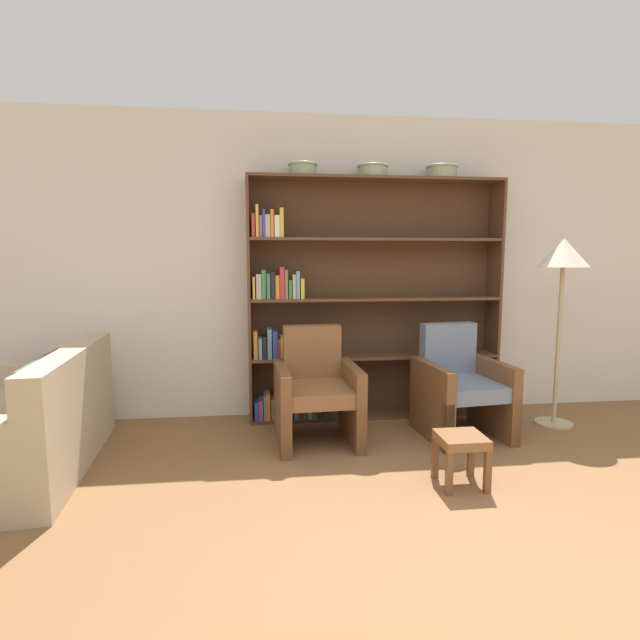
{
  "coord_description": "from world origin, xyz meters",
  "views": [
    {
      "loc": [
        -1.04,
        -2.02,
        1.48
      ],
      "look_at": [
        -0.54,
        2.11,
        0.95
      ],
      "focal_mm": 28.0,
      "sensor_mm": 36.0,
      "label": 1
    }
  ],
  "objects_px": {
    "armchair_leather": "(316,392)",
    "footstool": "(461,446)",
    "bookshelf": "(353,307)",
    "bowl_brass": "(373,170)",
    "armchair_cushioned": "(460,387)",
    "couch": "(26,429)",
    "bowl_sage": "(442,171)",
    "floor_lamp": "(563,264)",
    "bowl_terracotta": "(303,169)"
  },
  "relations": [
    {
      "from": "armchair_leather",
      "to": "footstool",
      "type": "distance_m",
      "value": 1.25
    },
    {
      "from": "bookshelf",
      "to": "bowl_brass",
      "type": "bearing_deg",
      "value": -8.83
    },
    {
      "from": "armchair_cushioned",
      "to": "couch",
      "type": "bearing_deg",
      "value": -0.26
    },
    {
      "from": "armchair_leather",
      "to": "footstool",
      "type": "xyz_separation_m",
      "value": [
        0.84,
        -0.92,
        -0.14
      ]
    },
    {
      "from": "bowl_sage",
      "to": "bowl_brass",
      "type": "bearing_deg",
      "value": -180.0
    },
    {
      "from": "armchair_leather",
      "to": "floor_lamp",
      "type": "height_order",
      "value": "floor_lamp"
    },
    {
      "from": "bookshelf",
      "to": "armchair_leather",
      "type": "height_order",
      "value": "bookshelf"
    },
    {
      "from": "bookshelf",
      "to": "bowl_brass",
      "type": "relative_size",
      "value": 8.25
    },
    {
      "from": "bookshelf",
      "to": "armchair_cushioned",
      "type": "height_order",
      "value": "bookshelf"
    },
    {
      "from": "couch",
      "to": "armchair_cushioned",
      "type": "xyz_separation_m",
      "value": [
        3.26,
        0.34,
        0.11
      ]
    },
    {
      "from": "bookshelf",
      "to": "armchair_leather",
      "type": "xyz_separation_m",
      "value": [
        -0.41,
        -0.59,
        -0.62
      ]
    },
    {
      "from": "bowl_sage",
      "to": "footstool",
      "type": "distance_m",
      "value": 2.5
    },
    {
      "from": "armchair_cushioned",
      "to": "footstool",
      "type": "xyz_separation_m",
      "value": [
        -0.36,
        -0.92,
        -0.14
      ]
    },
    {
      "from": "bowl_brass",
      "to": "armchair_cushioned",
      "type": "distance_m",
      "value": 2.02
    },
    {
      "from": "bowl_sage",
      "to": "armchair_leather",
      "type": "distance_m",
      "value": 2.27
    },
    {
      "from": "bowl_sage",
      "to": "bookshelf",
      "type": "bearing_deg",
      "value": 178.19
    },
    {
      "from": "bookshelf",
      "to": "footstool",
      "type": "height_order",
      "value": "bookshelf"
    },
    {
      "from": "bookshelf",
      "to": "bowl_brass",
      "type": "xyz_separation_m",
      "value": [
        0.16,
        -0.03,
        1.21
      ]
    },
    {
      "from": "bowl_terracotta",
      "to": "bowl_sage",
      "type": "bearing_deg",
      "value": -0.0
    },
    {
      "from": "bookshelf",
      "to": "couch",
      "type": "xyz_separation_m",
      "value": [
        -2.47,
        -0.93,
        -0.73
      ]
    },
    {
      "from": "armchair_cushioned",
      "to": "footstool",
      "type": "relative_size",
      "value": 2.69
    },
    {
      "from": "armchair_cushioned",
      "to": "footstool",
      "type": "height_order",
      "value": "armchair_cushioned"
    },
    {
      "from": "bookshelf",
      "to": "bowl_terracotta",
      "type": "relative_size",
      "value": 8.85
    },
    {
      "from": "bowl_sage",
      "to": "floor_lamp",
      "type": "relative_size",
      "value": 0.18
    },
    {
      "from": "bowl_brass",
      "to": "armchair_leather",
      "type": "relative_size",
      "value": 0.31
    },
    {
      "from": "bowl_sage",
      "to": "armchair_leather",
      "type": "relative_size",
      "value": 0.32
    },
    {
      "from": "armchair_cushioned",
      "to": "bookshelf",
      "type": "bearing_deg",
      "value": -42.61
    },
    {
      "from": "bookshelf",
      "to": "armchair_leather",
      "type": "bearing_deg",
      "value": -124.67
    },
    {
      "from": "armchair_cushioned",
      "to": "footstool",
      "type": "distance_m",
      "value": 1.0
    },
    {
      "from": "armchair_cushioned",
      "to": "floor_lamp",
      "type": "bearing_deg",
      "value": -178.63
    },
    {
      "from": "bowl_terracotta",
      "to": "bowl_brass",
      "type": "distance_m",
      "value": 0.62
    },
    {
      "from": "couch",
      "to": "armchair_leather",
      "type": "distance_m",
      "value": 2.09
    },
    {
      "from": "couch",
      "to": "bookshelf",
      "type": "bearing_deg",
      "value": -73.43
    },
    {
      "from": "bowl_sage",
      "to": "armchair_cushioned",
      "type": "bearing_deg",
      "value": -89.81
    },
    {
      "from": "bowl_terracotta",
      "to": "armchair_leather",
      "type": "bearing_deg",
      "value": -84.79
    },
    {
      "from": "bowl_terracotta",
      "to": "floor_lamp",
      "type": "bearing_deg",
      "value": -11.29
    },
    {
      "from": "bowl_terracotta",
      "to": "footstool",
      "type": "xyz_separation_m",
      "value": [
        0.89,
        -1.48,
        -1.97
      ]
    },
    {
      "from": "bowl_terracotta",
      "to": "armchair_leather",
      "type": "relative_size",
      "value": 0.29
    },
    {
      "from": "bookshelf",
      "to": "bowl_sage",
      "type": "height_order",
      "value": "bowl_sage"
    },
    {
      "from": "armchair_leather",
      "to": "bowl_brass",
      "type": "bearing_deg",
      "value": -138.02
    },
    {
      "from": "bowl_terracotta",
      "to": "armchair_cushioned",
      "type": "distance_m",
      "value": 2.29
    },
    {
      "from": "armchair_cushioned",
      "to": "bowl_terracotta",
      "type": "bearing_deg",
      "value": -30.37
    },
    {
      "from": "footstool",
      "to": "floor_lamp",
      "type": "bearing_deg",
      "value": 38.73
    },
    {
      "from": "couch",
      "to": "armchair_leather",
      "type": "height_order",
      "value": "armchair_leather"
    },
    {
      "from": "bowl_sage",
      "to": "couch",
      "type": "xyz_separation_m",
      "value": [
        -3.26,
        -0.9,
        -1.95
      ]
    },
    {
      "from": "armchair_cushioned",
      "to": "armchair_leather",
      "type": "bearing_deg",
      "value": -6.23
    },
    {
      "from": "footstool",
      "to": "armchair_cushioned",
      "type": "bearing_deg",
      "value": 68.36
    },
    {
      "from": "couch",
      "to": "armchair_cushioned",
      "type": "distance_m",
      "value": 3.28
    },
    {
      "from": "bowl_sage",
      "to": "armchair_leather",
      "type": "height_order",
      "value": "bowl_sage"
    },
    {
      "from": "bookshelf",
      "to": "armchair_cushioned",
      "type": "bearing_deg",
      "value": -36.39
    }
  ]
}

